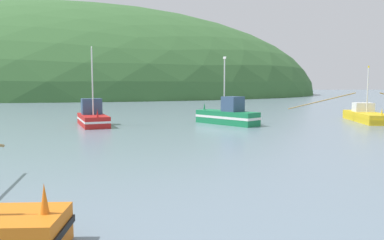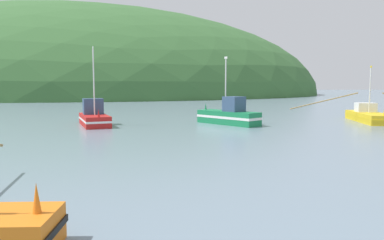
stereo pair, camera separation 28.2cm
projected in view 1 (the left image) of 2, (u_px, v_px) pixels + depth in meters
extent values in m
ellipsoid|color=#516B38|center=(84.00, 91.00, 226.99)|extent=(86.55, 69.24, 75.07)
ellipsoid|color=#386633|center=(77.00, 94.00, 155.32)|extent=(199.75, 159.80, 70.08)
cube|color=red|center=(93.00, 120.00, 33.87)|extent=(3.80, 6.61, 1.02)
cube|color=white|center=(93.00, 120.00, 33.86)|extent=(3.84, 6.68, 0.18)
cone|color=red|center=(97.00, 113.00, 31.15)|extent=(0.25, 0.25, 0.70)
cube|color=#334C6B|center=(92.00, 106.00, 34.36)|extent=(2.10, 1.78, 1.49)
cylinder|color=silver|center=(92.00, 82.00, 33.25)|extent=(0.12, 0.12, 6.07)
cube|color=white|center=(91.00, 47.00, 32.95)|extent=(0.13, 0.35, 0.20)
cube|color=#197A47|center=(227.00, 118.00, 35.08)|extent=(5.42, 6.53, 1.28)
cube|color=white|center=(227.00, 117.00, 35.08)|extent=(5.47, 6.59, 0.23)
cone|color=#197A47|center=(204.00, 106.00, 37.22)|extent=(0.28, 0.28, 0.70)
cube|color=#334C6B|center=(233.00, 104.00, 34.40)|extent=(2.27, 2.25, 1.42)
cylinder|color=silver|center=(224.00, 85.00, 35.02)|extent=(0.12, 0.12, 5.00)
cube|color=white|center=(225.00, 58.00, 34.77)|extent=(0.23, 0.31, 0.20)
cone|color=orange|center=(44.00, 198.00, 8.07)|extent=(0.22, 0.22, 0.70)
cube|color=gold|center=(367.00, 117.00, 37.62)|extent=(4.33, 8.66, 0.95)
cube|color=gold|center=(367.00, 117.00, 37.61)|extent=(4.38, 8.75, 0.17)
cone|color=gold|center=(382.00, 112.00, 33.75)|extent=(0.24, 0.24, 0.70)
cube|color=silver|center=(363.00, 107.00, 38.66)|extent=(2.19, 1.96, 0.95)
cylinder|color=silver|center=(368.00, 90.00, 37.42)|extent=(0.12, 0.12, 4.58)
cube|color=gold|center=(369.00, 67.00, 37.19)|extent=(0.12, 0.36, 0.20)
cylinder|color=#997F4C|center=(321.00, 101.00, 37.99)|extent=(6.64, 1.77, 1.84)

